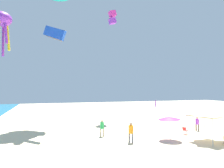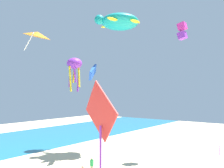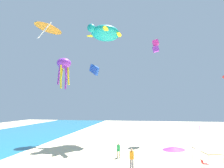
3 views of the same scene
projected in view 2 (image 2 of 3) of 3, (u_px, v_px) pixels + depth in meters
name	position (u px, v px, depth m)	size (l,w,h in m)	color
banner_flag	(219.00, 156.00, 28.71)	(0.36, 0.06, 3.29)	silver
person_by_tent	(92.00, 164.00, 29.15)	(0.41, 0.45, 1.74)	#C6B28C
kite_delta_orange	(37.00, 34.00, 34.96)	(4.35, 4.39, 3.15)	orange
kite_parafoil_blue	(93.00, 72.00, 36.64)	(3.84, 2.67, 2.65)	blue
kite_octopus_purple	(74.00, 65.00, 42.60)	(2.53, 2.53, 5.62)	purple
kite_box_magenta	(182.00, 31.00, 36.43)	(1.08, 1.28, 2.49)	#E02D9E
kite_turtle_teal	(119.00, 22.00, 40.96)	(7.83, 7.84, 2.96)	teal
kite_diamond_red	(101.00, 115.00, 15.11)	(1.37, 3.51, 5.30)	red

